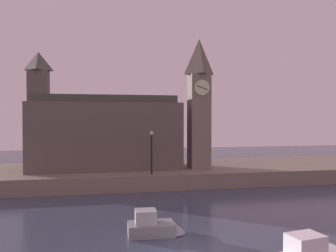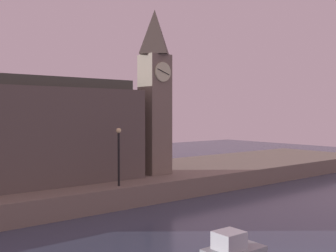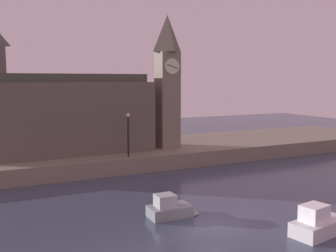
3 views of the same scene
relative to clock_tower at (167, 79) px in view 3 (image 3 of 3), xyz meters
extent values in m
plane|color=#384256|center=(-5.69, -18.14, -8.68)|extent=(120.00, 120.00, 0.00)
cube|color=slate|center=(-5.69, 1.86, -7.93)|extent=(70.00, 12.00, 1.50)
cube|color=slate|center=(0.00, 0.01, -2.18)|extent=(2.11, 2.11, 10.01)
cylinder|color=beige|center=(0.00, -1.11, 1.32)|extent=(1.60, 0.12, 1.60)
cube|color=black|center=(0.00, -1.18, 1.32)|extent=(1.23, 0.04, 0.48)
pyramid|color=#554E43|center=(0.00, 0.01, 4.72)|extent=(2.32, 2.32, 3.80)
cube|color=#5B544C|center=(-9.76, 1.42, -3.72)|extent=(15.48, 5.66, 6.93)
cube|color=#42473D|center=(-9.76, 1.42, 0.14)|extent=(14.71, 3.39, 0.80)
cylinder|color=black|center=(-5.60, -3.19, -5.32)|extent=(0.16, 0.16, 3.72)
sphere|color=#F2E099|center=(-5.60, -3.19, -3.28)|extent=(0.36, 0.36, 0.36)
cube|color=gray|center=(-7.41, -15.57, -8.33)|extent=(2.72, 1.61, 0.70)
cube|color=#A8ADB2|center=(-7.74, -15.57, -7.59)|extent=(1.23, 1.12, 0.78)
cone|color=gray|center=(-6.07, -15.57, -8.30)|extent=(1.43, 1.43, 0.67)
cube|color=silver|center=(-1.11, -21.83, -8.26)|extent=(3.77, 2.19, 0.84)
cube|color=white|center=(-1.54, -21.83, -7.39)|extent=(1.64, 1.35, 0.91)
camera|label=1|loc=(-10.19, -35.02, -1.91)|focal=36.27mm
camera|label=2|loc=(-20.95, -27.66, -2.01)|focal=43.91mm
camera|label=3|loc=(-18.11, -37.19, -0.03)|focal=41.98mm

